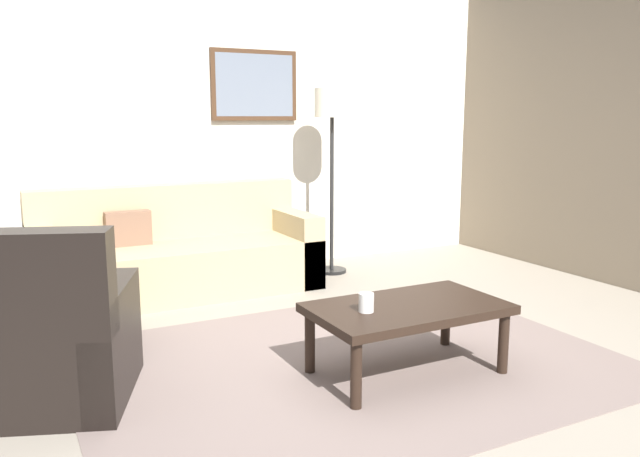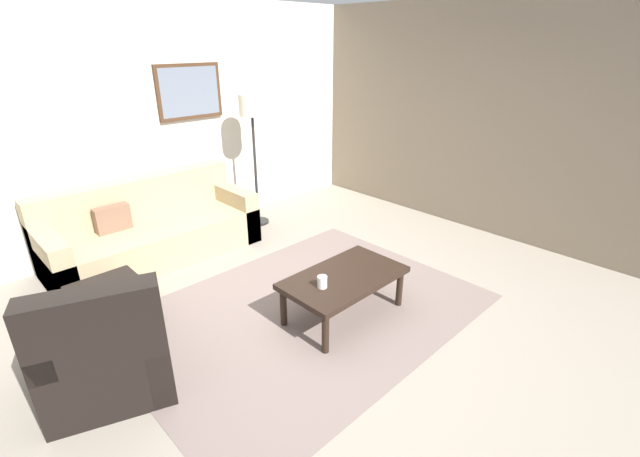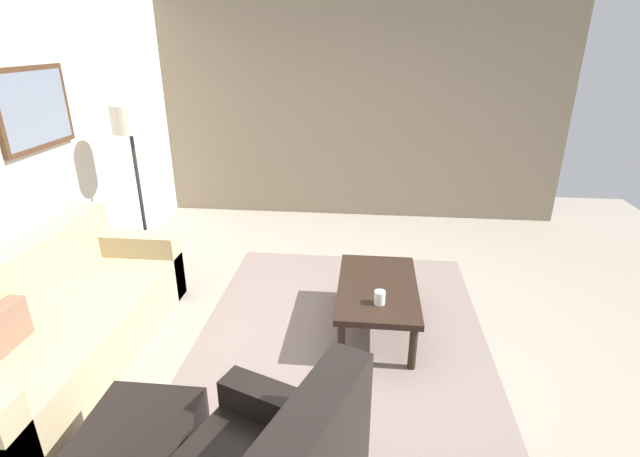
# 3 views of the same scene
# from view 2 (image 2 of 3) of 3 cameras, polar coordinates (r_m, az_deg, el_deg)

# --- Properties ---
(ground_plane) EXTENTS (8.00, 8.00, 0.00)m
(ground_plane) POSITION_cam_2_polar(r_m,az_deg,el_deg) (4.13, -1.88, -10.76)
(ground_plane) COLOR gray
(rear_partition) EXTENTS (6.00, 0.12, 2.80)m
(rear_partition) POSITION_cam_2_polar(r_m,az_deg,el_deg) (5.69, -20.51, 12.76)
(rear_partition) COLOR silver
(rear_partition) RESTS_ON ground_plane
(stone_feature_panel) EXTENTS (0.12, 5.20, 2.80)m
(stone_feature_panel) POSITION_cam_2_polar(r_m,az_deg,el_deg) (5.93, 20.46, 13.14)
(stone_feature_panel) COLOR gray
(stone_feature_panel) RESTS_ON ground_plane
(area_rug) EXTENTS (3.14, 2.33, 0.01)m
(area_rug) POSITION_cam_2_polar(r_m,az_deg,el_deg) (4.12, -1.88, -10.71)
(area_rug) COLOR slate
(area_rug) RESTS_ON ground_plane
(couch_main) EXTENTS (2.28, 0.92, 0.88)m
(couch_main) POSITION_cam_2_polar(r_m,az_deg,el_deg) (5.36, -21.29, -0.39)
(couch_main) COLOR tan
(couch_main) RESTS_ON ground_plane
(armchair_leather) EXTENTS (1.03, 1.03, 0.95)m
(armchair_leather) POSITION_cam_2_polar(r_m,az_deg,el_deg) (3.47, -26.04, -14.75)
(armchair_leather) COLOR black
(armchair_leather) RESTS_ON ground_plane
(ottoman) EXTENTS (0.56, 0.56, 0.40)m
(ottoman) POSITION_cam_2_polar(r_m,az_deg,el_deg) (4.22, -25.62, -9.26)
(ottoman) COLOR black
(ottoman) RESTS_ON ground_plane
(coffee_table) EXTENTS (1.10, 0.64, 0.41)m
(coffee_table) POSITION_cam_2_polar(r_m,az_deg,el_deg) (3.90, 3.16, -6.78)
(coffee_table) COLOR black
(coffee_table) RESTS_ON ground_plane
(cup) EXTENTS (0.08, 0.08, 0.10)m
(cup) POSITION_cam_2_polar(r_m,az_deg,el_deg) (3.66, 0.30, -7.00)
(cup) COLOR white
(cup) RESTS_ON coffee_table
(lamp_standing) EXTENTS (0.32, 0.32, 1.71)m
(lamp_standing) POSITION_cam_2_polar(r_m,az_deg,el_deg) (5.69, -8.85, 14.00)
(lamp_standing) COLOR black
(lamp_standing) RESTS_ON ground_plane
(framed_artwork) EXTENTS (0.84, 0.04, 0.65)m
(framed_artwork) POSITION_cam_2_polar(r_m,az_deg,el_deg) (5.75, -16.72, 16.80)
(framed_artwork) COLOR #472D1C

